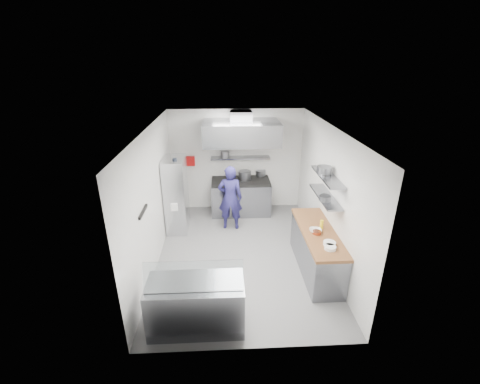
{
  "coord_description": "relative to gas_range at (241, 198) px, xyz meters",
  "views": [
    {
      "loc": [
        -0.35,
        -6.01,
        4.04
      ],
      "look_at": [
        0.0,
        0.6,
        1.25
      ],
      "focal_mm": 24.0,
      "sensor_mm": 36.0,
      "label": 1
    }
  ],
  "objects": [
    {
      "name": "stock_pot_mid",
      "position": [
        0.11,
        0.06,
        0.63
      ],
      "size": [
        0.34,
        0.34,
        0.24
      ],
      "primitive_type": "cylinder",
      "color": "slate",
      "rests_on": "cooktop"
    },
    {
      "name": "ceiling",
      "position": [
        -0.1,
        -2.1,
        2.35
      ],
      "size": [
        5.0,
        5.0,
        0.0
      ],
      "primitive_type": "plane",
      "rotation": [
        3.14,
        0.0,
        0.0
      ],
      "color": "silver",
      "rests_on": "wall_back"
    },
    {
      "name": "wall_left",
      "position": [
        -1.9,
        -2.1,
        0.95
      ],
      "size": [
        2.8,
        5.0,
        0.02
      ],
      "primitive_type": "cube",
      "rotation": [
        1.57,
        0.0,
        1.57
      ],
      "color": "white",
      "rests_on": "floor"
    },
    {
      "name": "stock_pot_right",
      "position": [
        0.58,
        0.35,
        0.59
      ],
      "size": [
        0.28,
        0.28,
        0.16
      ],
      "primitive_type": "cylinder",
      "color": "slate",
      "rests_on": "cooktop"
    },
    {
      "name": "wall_front",
      "position": [
        -0.1,
        -4.6,
        0.95
      ],
      "size": [
        3.6,
        2.8,
        0.02
      ],
      "primitive_type": "cube",
      "rotation": [
        -1.57,
        0.0,
        0.0
      ],
      "color": "white",
      "rests_on": "floor"
    },
    {
      "name": "rack_jar",
      "position": [
        -1.58,
        -0.95,
        1.35
      ],
      "size": [
        0.1,
        0.1,
        0.18
      ],
      "primitive_type": "cylinder",
      "color": "black",
      "rests_on": "wire_rack"
    },
    {
      "name": "shelf_pot_c",
      "position": [
        1.46,
        -2.64,
        1.12
      ],
      "size": [
        0.22,
        0.22,
        0.1
      ],
      "primitive_type": "cylinder",
      "color": "slate",
      "rests_on": "wall_shelf_lower"
    },
    {
      "name": "hood_duct",
      "position": [
        0.0,
        0.05,
        2.23
      ],
      "size": [
        0.55,
        0.55,
        0.24
      ],
      "primitive_type": "cube",
      "color": "slate",
      "rests_on": "extractor_hood"
    },
    {
      "name": "prep_counter_top",
      "position": [
        1.38,
        -2.7,
        0.42
      ],
      "size": [
        0.65,
        2.04,
        0.06
      ],
      "primitive_type": "cube",
      "color": "brown",
      "rests_on": "prep_counter_base"
    },
    {
      "name": "gas_range",
      "position": [
        0.0,
        0.0,
        0.0
      ],
      "size": [
        1.6,
        0.8,
        0.9
      ],
      "primitive_type": "cube",
      "color": "gray",
      "rests_on": "floor"
    },
    {
      "name": "wall_shelf_upper",
      "position": [
        1.54,
        -2.4,
        1.47
      ],
      "size": [
        0.3,
        1.3,
        0.04
      ],
      "primitive_type": "cube",
      "color": "gray",
      "rests_on": "wall_right"
    },
    {
      "name": "shelf_pot_d",
      "position": [
        1.51,
        -2.27,
        1.56
      ],
      "size": [
        0.29,
        0.29,
        0.14
      ],
      "primitive_type": "cylinder",
      "color": "slate",
      "rests_on": "wall_shelf_upper"
    },
    {
      "name": "rack_bin_a",
      "position": [
        -1.63,
        -1.2,
        0.35
      ],
      "size": [
        0.16,
        0.2,
        0.18
      ],
      "primitive_type": "cube",
      "color": "white",
      "rests_on": "wire_rack"
    },
    {
      "name": "plate_stack_b",
      "position": [
        1.4,
        -3.36,
        0.48
      ],
      "size": [
        0.21,
        0.21,
        0.06
      ],
      "primitive_type": "cylinder",
      "color": "white",
      "rests_on": "prep_counter_top"
    },
    {
      "name": "mixing_bowl",
      "position": [
        1.3,
        -2.75,
        0.48
      ],
      "size": [
        0.27,
        0.27,
        0.06
      ],
      "primitive_type": "imported",
      "rotation": [
        0.0,
        0.0,
        -0.17
      ],
      "color": "white",
      "rests_on": "prep_counter_top"
    },
    {
      "name": "wall_back",
      "position": [
        -0.1,
        0.4,
        0.95
      ],
      "size": [
        3.6,
        2.8,
        0.02
      ],
      "primitive_type": "cube",
      "rotation": [
        1.57,
        0.0,
        0.0
      ],
      "color": "white",
      "rests_on": "floor"
    },
    {
      "name": "chef",
      "position": [
        -0.31,
        -0.86,
        0.38
      ],
      "size": [
        0.64,
        0.45,
        1.66
      ],
      "primitive_type": "imported",
      "rotation": [
        0.0,
        0.0,
        3.05
      ],
      "color": "navy",
      "rests_on": "floor"
    },
    {
      "name": "display_glass",
      "position": [
        -0.93,
        -4.22,
        0.62
      ],
      "size": [
        1.47,
        0.19,
        0.42
      ],
      "primitive_type": "cube",
      "rotation": [
        -0.38,
        0.0,
        0.0
      ],
      "color": "silver",
      "rests_on": "display_case"
    },
    {
      "name": "cooktop",
      "position": [
        0.0,
        0.0,
        0.48
      ],
      "size": [
        1.57,
        0.78,
        0.06
      ],
      "primitive_type": "cube",
      "color": "black",
      "rests_on": "gas_range"
    },
    {
      "name": "wall_right",
      "position": [
        1.7,
        -2.1,
        0.95
      ],
      "size": [
        2.8,
        5.0,
        0.02
      ],
      "primitive_type": "cube",
      "rotation": [
        1.57,
        0.0,
        -1.57
      ],
      "color": "white",
      "rests_on": "floor"
    },
    {
      "name": "copper_pan",
      "position": [
        1.31,
        -2.82,
        0.48
      ],
      "size": [
        0.16,
        0.16,
        0.06
      ],
      "primitive_type": "cylinder",
      "color": "#B45332",
      "rests_on": "prep_counter_top"
    },
    {
      "name": "over_range_shelf",
      "position": [
        0.0,
        0.24,
        1.07
      ],
      "size": [
        1.6,
        0.3,
        0.04
      ],
      "primitive_type": "cube",
      "color": "gray",
      "rests_on": "wall_back"
    },
    {
      "name": "wall_shelf_lower",
      "position": [
        1.54,
        -2.4,
        1.05
      ],
      "size": [
        0.3,
        1.3,
        0.04
      ],
      "primitive_type": "cube",
      "color": "gray",
      "rests_on": "wall_right"
    },
    {
      "name": "display_case",
      "position": [
        -0.93,
        -4.1,
        -0.03
      ],
      "size": [
        1.5,
        0.7,
        0.85
      ],
      "primitive_type": "cube",
      "color": "gray",
      "rests_on": "floor"
    },
    {
      "name": "knife_strip",
      "position": [
        -1.88,
        -3.0,
        1.1
      ],
      "size": [
        0.04,
        0.55,
        0.05
      ],
      "primitive_type": "cube",
      "color": "black",
      "rests_on": "wall_left"
    },
    {
      "name": "shelf_pot_a",
      "position": [
        -0.41,
        0.19,
        1.18
      ],
      "size": [
        0.23,
        0.23,
        0.18
      ],
      "primitive_type": "cylinder",
      "color": "slate",
      "rests_on": "over_range_shelf"
    },
    {
      "name": "rack_bin_b",
      "position": [
        -1.63,
        -0.76,
        0.85
      ],
      "size": [
        0.14,
        0.17,
        0.16
      ],
      "primitive_type": "cube",
      "color": "yellow",
      "rests_on": "wire_rack"
    },
    {
      "name": "red_firebox",
      "position": [
        -1.35,
        0.34,
        0.97
      ],
      "size": [
        0.22,
        0.1,
        0.26
      ],
      "primitive_type": "cube",
      "color": "#B40E0F",
      "rests_on": "wall_back"
    },
    {
      "name": "plate_stack_a",
      "position": [
        1.43,
        -3.22,
        0.48
      ],
      "size": [
        0.22,
        0.22,
        0.06
      ],
      "primitive_type": "cylinder",
      "color": "white",
      "rests_on": "prep_counter_top"
    },
    {
      "name": "prep_counter_base",
      "position": [
        1.38,
        -2.7,
        -0.03
      ],
      "size": [
        0.62,
        2.0,
        0.84
      ],
      "primitive_type": "cube",
      "color": "gray",
      "rests_on": "floor"
    },
    {
      "name": "squeeze_bottle",
      "position": [
        1.46,
        -2.62,
        0.54
      ],
      "size": [
        0.06,
        0.06,
        0.18
      ],
      "primitive_type": "cylinder",
      "color": "yellow",
      "rests_on": "prep_counter_top"
    },
    {
      "name": "extractor_hood",
      "position": [
        0.0,
        -0.18,
        1.85
      ],
      "size": [
        1.9,
        1.15,
        0.55
      ],
      "primitive_type": "cube",
      "color": "gray",
      "rests_on": "wall_back"
    },
    {
      "name": "wire_rack",
      "position": [
        -1.63,
        -0.81,
        0.48
      ],
      "size": [
        0.5,
        0.9,
        1.85
      ],
      "primitive_type": "cube",
      "color": "silver",
      "rests_on": "floor"
    },
    {
      "name": "stock_pot_left",
      "position": [
        -0.28,
        0.34,
        0.61
      ],
      "size": [
        0.26,
        0.26,
        0.2
      ],
      "primitive_type": "cylinder",
      "color": "slate",
      "rests_on": "cooktop"
    },
    {
      "name": "floor",
      "position": [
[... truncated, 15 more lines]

